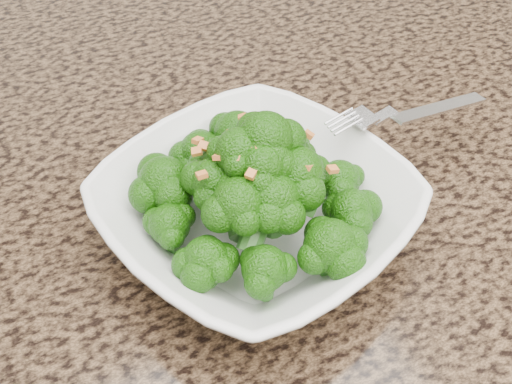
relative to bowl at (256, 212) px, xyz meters
name	(u,v)px	position (x,y,z in m)	size (l,w,h in m)	color
granite_counter	(252,186)	(0.03, 0.07, -0.04)	(1.64, 1.04, 0.03)	brown
bowl	(256,212)	(0.00, 0.00, 0.00)	(0.23, 0.23, 0.06)	white
broccoli_pile	(256,150)	(0.00, 0.00, 0.06)	(0.20, 0.20, 0.07)	#1D5B0A
garlic_topping	(256,105)	(0.00, 0.00, 0.10)	(0.12, 0.12, 0.01)	orange
fork	(388,115)	(0.13, 0.03, 0.03)	(0.19, 0.03, 0.01)	silver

